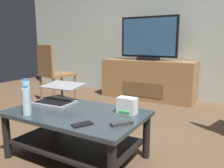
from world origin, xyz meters
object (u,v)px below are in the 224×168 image
Objects in this scene: coffee_table at (76,126)px; router_box at (127,105)px; television at (149,39)px; side_chair at (53,71)px; tv_remote at (122,123)px; media_cabinet at (148,79)px; cell_phone at (82,124)px; laptop at (58,95)px; water_bottle_near at (26,96)px; water_bottle_far at (26,101)px.

router_box reaches higher than coffee_table.
side_chair is at bearing -137.94° from television.
coffee_table is 0.49m from tv_remote.
router_box is (0.61, -2.04, 0.14)m from media_cabinet.
laptop is at bearing 173.37° from cell_phone.
television is 6.50× the size of router_box.
television is at bearing 106.77° from router_box.
media_cabinet is (-0.23, 2.21, 0.05)m from coffee_table.
water_bottle_near is (1.01, -1.34, 0.01)m from side_chair.
media_cabinet reaches higher than laptop.
water_bottle_near is (-0.74, -0.34, 0.06)m from router_box.
cell_phone is at bearing -43.19° from coffee_table.
media_cabinet is 1.56m from side_chair.
side_chair is at bearing -179.29° from tv_remote.
side_chair is 3.43× the size of water_bottle_near.
media_cabinet is at bearing 141.61° from tv_remote.
water_bottle_far is (0.09, -0.07, -0.02)m from water_bottle_near.
side_chair is (-1.14, -1.05, 0.19)m from media_cabinet.
side_chair is at bearing 127.11° from water_bottle_near.
tv_remote is (0.46, -0.08, 0.13)m from coffee_table.
cell_phone is (0.46, -2.40, -0.59)m from television.
media_cabinet is at bearing 87.23° from laptop.
laptop is at bearing -178.50° from router_box.
laptop is at bearing -44.19° from side_chair.
water_bottle_far is (-0.04, -2.44, -0.48)m from television.
tv_remote is at bearing -16.07° from laptop.
television is 2.18m from router_box.
television is 2.11m from laptop.
television is 5.99× the size of tv_remote.
laptop is 0.33m from water_bottle_near.
water_bottle_near is (-0.13, -2.39, 0.20)m from media_cabinet.
side_chair is 2.01m from router_box.
cell_phone is (0.56, -0.37, -0.06)m from laptop.
router_box is 0.82m from water_bottle_near.
laptop reaches higher than cell_phone.
television is at bearing 42.06° from side_chair.
coffee_table is 7.84× the size of cell_phone.
television is (-0.23, 2.19, 0.71)m from coffee_table.
water_bottle_far is at bearing -137.60° from coffee_table.
media_cabinet is 6.75× the size of water_bottle_far.
water_bottle_near is 1.15× the size of water_bottle_far.
laptop is 0.83m from tv_remote.
water_bottle_near is at bearing -138.53° from tv_remote.
coffee_table is at bearing 42.40° from water_bottle_far.
coffee_table is 4.16× the size of water_bottle_near.
television reaches higher than cell_phone.
laptop is (-0.10, -2.04, -0.53)m from television.
television is 4.20× the size of water_bottle_far.
laptop is 0.71m from router_box.
water_bottle_far is at bearing -91.03° from television.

